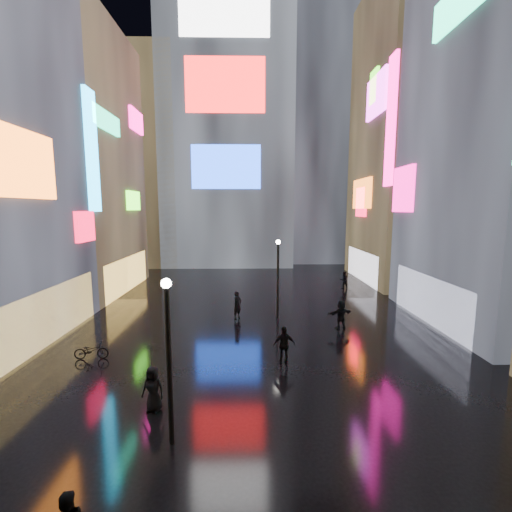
{
  "coord_description": "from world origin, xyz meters",
  "views": [
    {
      "loc": [
        -0.3,
        -3.82,
        7.19
      ],
      "look_at": [
        0.0,
        12.0,
        5.0
      ],
      "focal_mm": 24.0,
      "sensor_mm": 36.0,
      "label": 1
    }
  ],
  "objects_px": {
    "lamp_near": "(169,353)",
    "bicycle": "(91,351)",
    "pedestrian_3": "(284,345)",
    "lamp_far": "(278,274)"
  },
  "relations": [
    {
      "from": "pedestrian_3",
      "to": "bicycle",
      "type": "height_order",
      "value": "pedestrian_3"
    },
    {
      "from": "lamp_far",
      "to": "pedestrian_3",
      "type": "xyz_separation_m",
      "value": [
        -0.25,
        -6.83,
        -2.06
      ]
    },
    {
      "from": "lamp_far",
      "to": "bicycle",
      "type": "relative_size",
      "value": 3.25
    },
    {
      "from": "pedestrian_3",
      "to": "bicycle",
      "type": "relative_size",
      "value": 1.11
    },
    {
      "from": "lamp_near",
      "to": "bicycle",
      "type": "distance_m",
      "value": 8.41
    },
    {
      "from": "lamp_near",
      "to": "pedestrian_3",
      "type": "height_order",
      "value": "lamp_near"
    },
    {
      "from": "lamp_near",
      "to": "bicycle",
      "type": "bearing_deg",
      "value": 130.59
    },
    {
      "from": "pedestrian_3",
      "to": "bicycle",
      "type": "distance_m",
      "value": 9.28
    },
    {
      "from": "lamp_far",
      "to": "pedestrian_3",
      "type": "bearing_deg",
      "value": -92.1
    },
    {
      "from": "lamp_far",
      "to": "pedestrian_3",
      "type": "distance_m",
      "value": 7.13
    }
  ]
}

